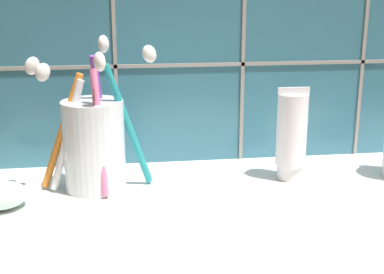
{
  "coord_description": "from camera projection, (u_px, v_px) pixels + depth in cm",
  "views": [
    {
      "loc": [
        -15.53,
        -54.67,
        26.6
      ],
      "look_at": [
        -7.47,
        3.79,
        9.84
      ],
      "focal_mm": 50.0,
      "sensor_mm": 36.0,
      "label": 1
    }
  ],
  "objects": [
    {
      "name": "sink_counter",
      "position": [
        261.0,
        218.0,
        0.61
      ],
      "size": [
        70.92,
        38.14,
        2.0
      ],
      "primitive_type": "cube",
      "color": "white",
      "rests_on": "ground"
    },
    {
      "name": "toothbrush_cup",
      "position": [
        94.0,
        141.0,
        0.66
      ],
      "size": [
        16.24,
        9.74,
        18.85
      ],
      "color": "silver",
      "rests_on": "sink_counter"
    },
    {
      "name": "toothpaste_tube",
      "position": [
        291.0,
        135.0,
        0.69
      ],
      "size": [
        4.12,
        3.92,
        12.23
      ],
      "color": "white",
      "rests_on": "sink_counter"
    },
    {
      "name": "soap_bar",
      "position": [
        1.0,
        195.0,
        0.61
      ],
      "size": [
        6.01,
        5.54,
        2.96
      ],
      "primitive_type": "ellipsoid",
      "color": "silver",
      "rests_on": "sink_counter"
    },
    {
      "name": "tile_wall_backsplash",
      "position": [
        230.0,
        27.0,
        0.74
      ],
      "size": [
        80.92,
        1.72,
        42.1
      ],
      "color": "#336B7F",
      "rests_on": "ground"
    }
  ]
}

